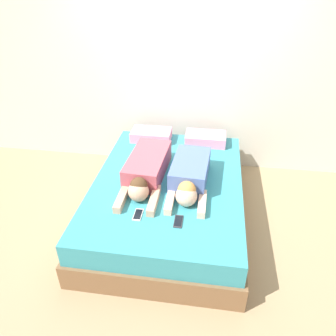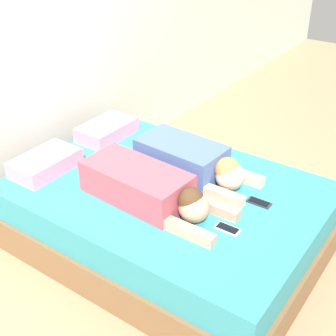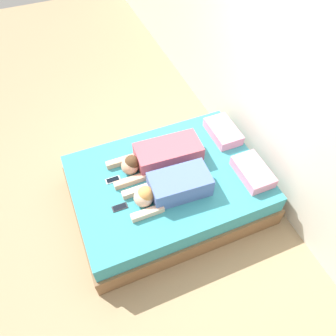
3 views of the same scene
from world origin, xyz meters
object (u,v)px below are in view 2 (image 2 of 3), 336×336
(person_right, at_px, (192,162))
(cell_phone_left, at_px, (227,229))
(pillow_head_right, at_px, (107,130))
(bed, at_px, (168,215))
(pillow_head_left, at_px, (45,163))
(cell_phone_right, at_px, (259,203))
(person_left, at_px, (148,188))

(person_right, xyz_separation_m, cell_phone_left, (-0.41, -0.52, -0.11))
(pillow_head_right, bearing_deg, bed, -111.39)
(bed, relative_size, pillow_head_right, 4.39)
(pillow_head_left, xyz_separation_m, person_right, (0.56, -0.92, 0.05))
(pillow_head_right, relative_size, cell_phone_right, 3.07)
(person_left, height_order, cell_phone_right, person_left)
(pillow_head_right, xyz_separation_m, person_left, (-0.56, -0.86, 0.05))
(bed, distance_m, pillow_head_left, 0.98)
(person_left, distance_m, person_right, 0.45)
(pillow_head_left, bearing_deg, pillow_head_right, 0.00)
(pillow_head_left, xyz_separation_m, cell_phone_right, (0.52, -1.47, -0.06))
(cell_phone_left, bearing_deg, bed, 72.09)
(bed, distance_m, pillow_head_right, 0.98)
(pillow_head_left, bearing_deg, bed, -68.61)
(pillow_head_left, xyz_separation_m, cell_phone_left, (0.15, -1.44, -0.06))
(bed, height_order, cell_phone_right, cell_phone_right)
(person_left, relative_size, cell_phone_left, 6.68)
(person_right, bearing_deg, pillow_head_left, 121.34)
(cell_phone_right, bearing_deg, bed, 106.41)
(pillow_head_right, bearing_deg, person_right, -97.17)
(bed, xyz_separation_m, pillow_head_left, (-0.34, 0.86, 0.31))
(bed, height_order, person_right, person_right)
(pillow_head_left, distance_m, person_left, 0.87)
(pillow_head_right, bearing_deg, pillow_head_left, 180.00)
(pillow_head_right, xyz_separation_m, person_right, (-0.12, -0.92, 0.05))
(cell_phone_left, height_order, cell_phone_right, same)
(pillow_head_left, height_order, cell_phone_right, pillow_head_left)
(person_left, bearing_deg, cell_phone_left, -85.94)
(cell_phone_left, bearing_deg, pillow_head_right, 69.99)
(bed, xyz_separation_m, cell_phone_left, (-0.19, -0.57, 0.25))
(pillow_head_right, bearing_deg, cell_phone_left, -110.01)
(pillow_head_left, height_order, cell_phone_left, pillow_head_left)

